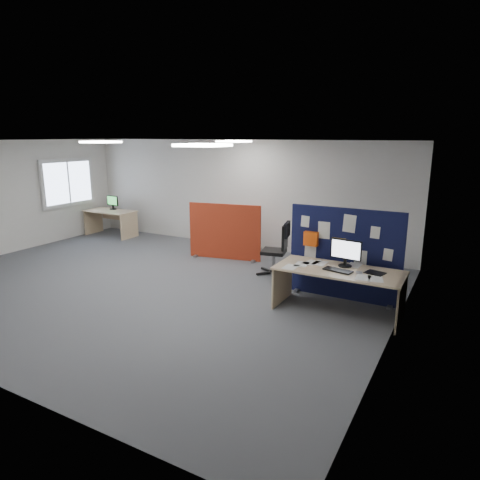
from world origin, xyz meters
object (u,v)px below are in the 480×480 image
at_px(main_desk, 339,278).
at_px(red_divider, 225,232).
at_px(navy_divider, 343,254).
at_px(monitor_second, 113,202).
at_px(monitor_main, 346,252).
at_px(office_chair, 279,246).
at_px(second_desk, 111,217).

bearing_deg(main_desk, red_divider, 151.16).
relative_size(navy_divider, monitor_second, 4.49).
xyz_separation_m(monitor_main, office_chair, (-1.65, 1.12, -0.36)).
xyz_separation_m(navy_divider, red_divider, (-3.08, 1.15, -0.17)).
xyz_separation_m(navy_divider, second_desk, (-7.14, 1.65, -0.26)).
height_order(main_desk, monitor_main, monitor_main).
bearing_deg(red_divider, navy_divider, -31.59).
height_order(second_desk, office_chair, office_chair).
xyz_separation_m(monitor_main, second_desk, (-7.30, 2.11, -0.43)).
relative_size(main_desk, monitor_main, 3.90).
relative_size(red_divider, monitor_second, 3.91).
relative_size(monitor_second, office_chair, 0.40).
bearing_deg(monitor_second, monitor_main, -11.38).
relative_size(red_divider, second_desk, 1.17).
height_order(navy_divider, main_desk, navy_divider).
relative_size(navy_divider, main_desk, 0.97).
height_order(navy_divider, monitor_main, navy_divider).
bearing_deg(navy_divider, main_desk, -78.87).
bearing_deg(monitor_main, monitor_second, 169.58).
height_order(second_desk, monitor_second, monitor_second).
xyz_separation_m(main_desk, monitor_main, (0.04, 0.15, 0.41)).
distance_m(navy_divider, second_desk, 7.33).
bearing_deg(monitor_second, second_desk, -61.81).
bearing_deg(second_desk, monitor_second, 112.58).
xyz_separation_m(monitor_second, office_chair, (5.71, -1.13, -0.32)).
bearing_deg(office_chair, main_desk, -50.11).
bearing_deg(second_desk, navy_divider, -13.04).
bearing_deg(monitor_second, navy_divider, -8.38).
bearing_deg(monitor_second, office_chair, -5.58).
bearing_deg(main_desk, monitor_main, 76.60).
bearing_deg(red_divider, office_chair, -28.17).
xyz_separation_m(red_divider, second_desk, (-4.06, 0.50, -0.09)).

